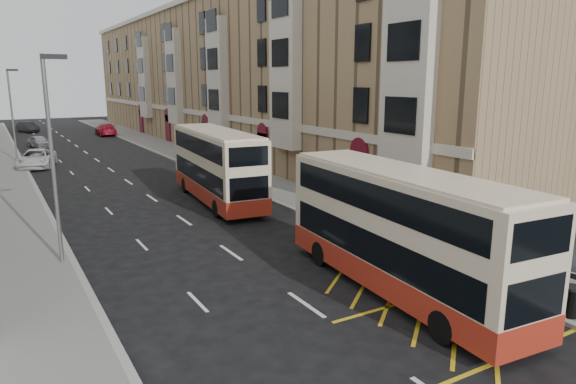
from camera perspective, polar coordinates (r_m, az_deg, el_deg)
ground at (r=14.40m, az=10.99°, el=-17.94°), size 200.00×200.00×0.00m
pavement_right at (r=43.09m, az=-7.54°, el=2.71°), size 4.00×120.00×0.15m
pavement_left at (r=39.85m, az=-28.51°, el=0.52°), size 3.00×120.00×0.15m
kerb_right at (r=42.37m, az=-10.03°, el=2.46°), size 0.25×120.00×0.15m
kerb_left at (r=39.91m, az=-26.37°, el=0.75°), size 0.25×120.00×0.15m
road_markings at (r=55.32m, az=-21.39°, el=4.01°), size 10.00×110.00×0.01m
terrace_right at (r=59.34m, az=-7.41°, el=12.54°), size 10.75×79.00×15.25m
guard_railing at (r=21.88m, az=13.53°, el=-4.88°), size 0.06×6.56×1.01m
street_lamp_near at (r=21.45m, az=-24.68°, el=4.34°), size 0.93×0.18×8.00m
street_lamp_far at (r=51.30m, az=-28.31°, el=8.02°), size 0.93×0.18×8.00m
double_decker_front at (r=17.83m, az=12.30°, el=-4.29°), size 3.26×10.92×4.30m
double_decker_rear at (r=30.85m, az=-7.92°, el=2.89°), size 3.47×11.02×4.32m
litter_bin at (r=18.10m, az=28.94°, el=-10.53°), size 0.58×0.58×0.96m
pedestrian_mid at (r=20.41m, az=26.24°, el=-6.36°), size 1.03×0.86×1.91m
pedestrian_far at (r=20.66m, az=23.39°, el=-5.89°), size 1.20×0.76×1.90m
white_van at (r=48.04m, az=-26.15°, el=3.36°), size 3.84×5.92×1.52m
car_silver at (r=62.08m, az=-25.92°, el=5.05°), size 2.43×4.15×1.33m
car_dark at (r=81.35m, az=-26.96°, el=6.44°), size 2.84×4.69×1.46m
car_red at (r=72.68m, az=-19.59°, el=6.56°), size 2.39×5.45×1.56m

